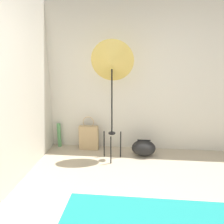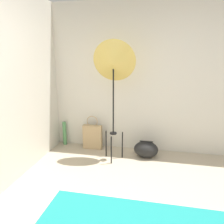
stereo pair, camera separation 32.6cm
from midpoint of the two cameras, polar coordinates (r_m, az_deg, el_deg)
The scene contains 6 objects.
wall_back at distance 3.90m, azimuth 11.81°, elevation 8.39°, with size 8.00×0.05×2.60m.
wall_side_left at distance 3.18m, azimuth -21.42°, elevation 6.42°, with size 0.05×8.00×2.60m.
photo_umbrella at distance 3.38m, azimuth 3.18°, elevation 12.44°, with size 0.67×0.37×1.94m.
tote_bag at distance 4.09m, azimuth -2.83°, elevation -6.45°, with size 0.35×0.11×0.63m.
duffel_bag at distance 3.85m, azimuth 11.32°, elevation -9.60°, with size 0.41×0.28×0.29m.
paper_roll at distance 4.33m, azimuth -10.18°, elevation -5.53°, with size 0.07×0.07×0.45m.
Camera 2 is at (0.15, -1.63, 1.69)m, focal length 35.00 mm.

